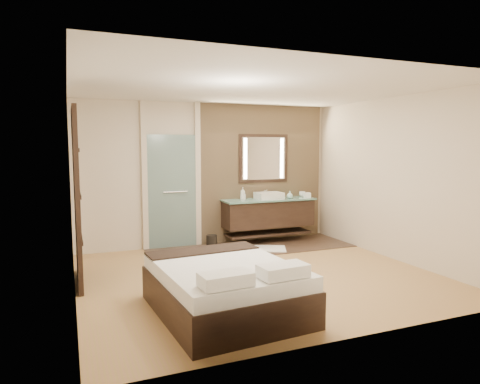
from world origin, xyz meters
name	(u,v)px	position (x,y,z in m)	size (l,w,h in m)	color
floor	(257,275)	(0.00, 0.00, 0.00)	(5.00, 5.00, 0.00)	#AB8648
tile_strip	(251,248)	(0.60, 1.60, 0.01)	(3.80, 1.30, 0.01)	#31261B
stone_wall	(262,173)	(1.10, 2.21, 1.35)	(2.60, 0.08, 2.70)	tan
vanity	(268,213)	(1.10, 1.92, 0.58)	(1.85, 0.55, 0.88)	black
mirror_unit	(264,158)	(1.10, 2.16, 1.65)	(1.06, 0.04, 0.96)	black
frosted_door	(172,187)	(-0.75, 2.20, 1.14)	(1.10, 0.12, 2.70)	#A0CBC5
shoji_partition	(77,196)	(-2.43, 0.60, 1.21)	(0.06, 1.20, 2.40)	black
bed	(225,288)	(-0.93, -1.16, 0.29)	(1.58, 1.91, 0.70)	black
bath_mat	(266,249)	(0.79, 1.37, 0.02)	(0.72, 0.50, 0.02)	white
waste_bin	(212,242)	(-0.10, 1.85, 0.12)	(0.20, 0.20, 0.25)	black
tissue_box	(307,195)	(1.90, 1.81, 0.92)	(0.12, 0.12, 0.10)	white
soap_bottle_a	(243,194)	(0.55, 1.91, 0.99)	(0.10, 0.10, 0.25)	white
soap_bottle_b	(243,195)	(0.59, 1.98, 0.95)	(0.07, 0.08, 0.16)	#B2B2B2
soap_bottle_c	(290,195)	(1.51, 1.81, 0.94)	(0.12, 0.12, 0.15)	#A5D0CB
cup	(302,194)	(1.92, 2.02, 0.92)	(0.13, 0.13, 0.10)	white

